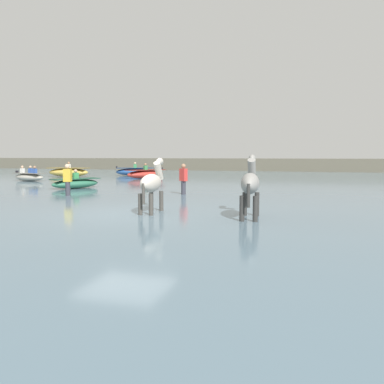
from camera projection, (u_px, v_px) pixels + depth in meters
name	position (u px, v px, depth m)	size (l,w,h in m)	color
ground_plane	(126.00, 224.00, 11.39)	(120.00, 120.00, 0.00)	#756B56
water_surface	(210.00, 190.00, 20.91)	(90.00, 90.00, 0.30)	slate
horse_lead_pinto	(152.00, 185.00, 11.54)	(0.53, 1.75, 1.91)	beige
horse_trailing_grey	(250.00, 185.00, 10.51)	(0.61, 1.85, 2.01)	gray
boat_far_inshore	(135.00, 172.00, 33.23)	(3.40, 2.37, 1.13)	#28518E
boat_mid_outer	(69.00, 172.00, 31.47)	(3.47, 1.46, 1.18)	gold
boat_distant_east	(146.00, 174.00, 28.95)	(2.57, 3.21, 1.12)	#BC382D
boat_near_starboard	(29.00, 177.00, 25.99)	(2.55, 1.33, 1.01)	#B2AD9E
boat_near_port	(75.00, 183.00, 20.19)	(1.95, 2.68, 0.99)	#337556
person_wading_mid	(183.00, 181.00, 16.99)	(0.38, 0.33, 1.63)	#383842
person_spectator_far	(68.00, 182.00, 16.47)	(0.36, 0.27, 1.63)	#383842
far_shoreline	(262.00, 166.00, 43.05)	(80.00, 2.40, 1.66)	#605B4C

